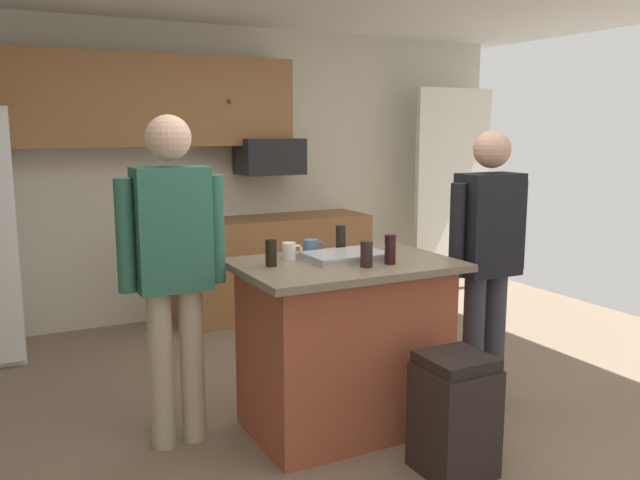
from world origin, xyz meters
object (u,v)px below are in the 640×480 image
(kitchen_island, at_px, (344,344))
(person_guest_right, at_px, (173,258))
(microwave_over_range, at_px, (269,156))
(trash_bin, at_px, (454,414))
(glass_stout_tall, at_px, (366,254))
(person_guest_left, at_px, (487,249))
(tumbler_amber, at_px, (390,249))
(mug_ceramic_white, at_px, (311,247))
(glass_short_whisky, at_px, (341,239))
(glass_dark_ale, at_px, (271,253))
(serving_tray, at_px, (345,256))
(mug_blue_stoneware, at_px, (289,251))

(kitchen_island, relative_size, person_guest_right, 0.67)
(microwave_over_range, distance_m, trash_bin, 3.32)
(glass_stout_tall, bearing_deg, person_guest_left, 5.56)
(microwave_over_range, relative_size, trash_bin, 0.92)
(tumbler_amber, relative_size, mug_ceramic_white, 1.25)
(mug_ceramic_white, height_order, glass_short_whisky, glass_short_whisky)
(kitchen_island, distance_m, person_guest_right, 1.07)
(mug_ceramic_white, xyz_separation_m, trash_bin, (0.32, -0.94, -0.72))
(glass_dark_ale, distance_m, serving_tray, 0.44)
(kitchen_island, distance_m, tumbler_amber, 0.61)
(tumbler_amber, distance_m, mug_ceramic_white, 0.50)
(kitchen_island, distance_m, glass_short_whisky, 0.62)
(mug_ceramic_white, relative_size, glass_dark_ale, 0.90)
(kitchen_island, distance_m, mug_blue_stoneware, 0.62)
(kitchen_island, distance_m, trash_bin, 0.76)
(mug_ceramic_white, bearing_deg, kitchen_island, -71.24)
(mug_ceramic_white, relative_size, glass_short_whisky, 0.77)
(person_guest_right, distance_m, glass_short_whisky, 1.01)
(kitchen_island, bearing_deg, person_guest_right, 164.71)
(glass_dark_ale, bearing_deg, serving_tray, -4.42)
(trash_bin, bearing_deg, kitchen_island, 109.08)
(mug_blue_stoneware, relative_size, serving_tray, 0.27)
(person_guest_right, relative_size, mug_ceramic_white, 13.82)
(mug_ceramic_white, xyz_separation_m, glass_short_whisky, (0.19, -0.01, 0.04))
(glass_stout_tall, bearing_deg, trash_bin, -67.55)
(glass_stout_tall, bearing_deg, glass_dark_ale, 150.31)
(mug_blue_stoneware, height_order, glass_dark_ale, glass_dark_ale)
(person_guest_left, xyz_separation_m, person_guest_right, (-1.84, 0.34, 0.06))
(tumbler_amber, xyz_separation_m, mug_ceramic_white, (-0.27, 0.42, -0.03))
(mug_ceramic_white, bearing_deg, microwave_over_range, 72.94)
(microwave_over_range, xyz_separation_m, glass_stout_tall, (-0.55, -2.59, -0.41))
(tumbler_amber, xyz_separation_m, glass_short_whisky, (-0.08, 0.41, 0.00))
(person_guest_left, relative_size, serving_tray, 3.84)
(mug_ceramic_white, relative_size, serving_tray, 0.29)
(kitchen_island, xyz_separation_m, mug_blue_stoneware, (-0.25, 0.19, 0.53))
(person_guest_right, height_order, glass_dark_ale, person_guest_right)
(mug_blue_stoneware, bearing_deg, person_guest_left, -13.47)
(microwave_over_range, relative_size, serving_tray, 1.27)
(person_guest_right, relative_size, serving_tray, 4.03)
(glass_stout_tall, bearing_deg, mug_blue_stoneware, 126.60)
(person_guest_left, bearing_deg, mug_ceramic_white, -12.89)
(tumbler_amber, relative_size, glass_dark_ale, 1.13)
(person_guest_left, relative_size, glass_short_whisky, 10.21)
(kitchen_island, height_order, mug_blue_stoneware, mug_blue_stoneware)
(person_guest_left, xyz_separation_m, glass_stout_tall, (-0.91, -0.09, 0.07))
(microwave_over_range, xyz_separation_m, mug_ceramic_white, (-0.66, -2.15, -0.43))
(mug_ceramic_white, distance_m, trash_bin, 1.23)
(glass_stout_tall, bearing_deg, glass_short_whisky, 79.34)
(microwave_over_range, bearing_deg, kitchen_island, -103.46)
(kitchen_island, xyz_separation_m, glass_short_whisky, (0.11, 0.24, 0.56))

